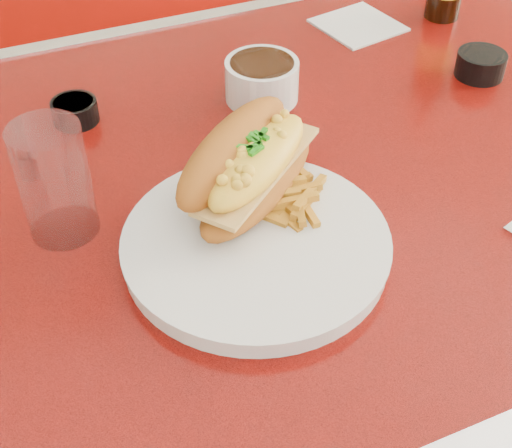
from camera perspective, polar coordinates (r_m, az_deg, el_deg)
name	(u,v)px	position (r m, az deg, el deg)	size (l,w,h in m)	color
diner_table	(344,239)	(0.99, 7.07, -1.21)	(1.23, 0.83, 0.77)	red
booth_bench_far	(175,126)	(1.78, -6.49, 7.78)	(1.20, 0.51, 0.90)	#98130A
dinner_plate	(256,245)	(0.73, 0.00, -1.68)	(0.36, 0.36, 0.02)	silver
mac_hoagie	(249,164)	(0.75, -0.55, 4.80)	(0.23, 0.21, 0.09)	#A95D1B
fries_pile	(266,186)	(0.77, 0.79, 3.07)	(0.11, 0.10, 0.03)	gold
fork	(295,203)	(0.77, 3.16, 1.72)	(0.06, 0.16, 0.00)	silver
gravy_ramekin	(262,79)	(0.96, 0.47, 11.51)	(0.13, 0.13, 0.05)	silver
sauce_cup_left	(75,110)	(0.95, -14.30, 8.81)	(0.07, 0.07, 0.03)	black
sauce_cup_right	(481,63)	(1.06, 17.54, 12.16)	(0.08, 0.08, 0.03)	black
water_tumbler	(55,182)	(0.75, -15.80, 3.28)	(0.07, 0.07, 0.13)	#C4E4FC
paper_napkin	(358,25)	(1.16, 8.17, 15.48)	(0.11, 0.11, 0.00)	silver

